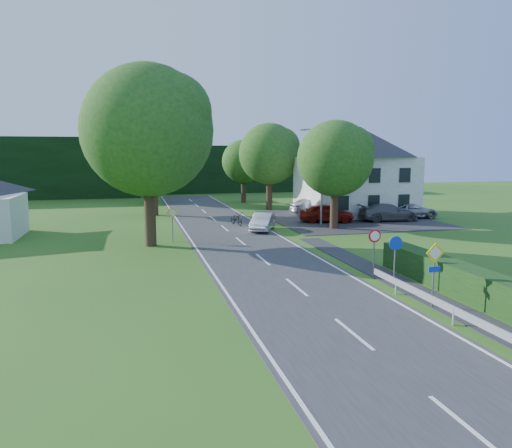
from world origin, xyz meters
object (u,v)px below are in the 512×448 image
object	(u,v)px
moving_car	(263,222)
motorcycle	(236,219)
parked_car_red	(326,213)
parked_car_silver_b	(412,211)
streetlight	(320,172)
parked_car_silver_a	(317,207)
parked_car_grey	(388,212)
parasol	(334,208)

from	to	relation	value
moving_car	motorcycle	size ratio (longest dim) A/B	1.94
parked_car_red	parked_car_silver_b	bearing A→B (deg)	-70.44
parked_car_silver_b	parked_car_red	bearing A→B (deg)	98.07
streetlight	parked_car_red	bearing A→B (deg)	50.01
motorcycle	streetlight	bearing A→B (deg)	-25.86
parked_car_silver_a	parked_car_silver_b	size ratio (longest dim) A/B	1.03
parked_car_silver_a	moving_car	bearing A→B (deg)	133.90
parked_car_silver_a	parked_car_grey	size ratio (longest dim) A/B	0.95
streetlight	parked_car_red	xyz separation A→B (m)	(1.15, 1.37, -3.63)
parked_car_grey	parked_car_silver_a	bearing A→B (deg)	47.92
moving_car	motorcycle	world-z (taller)	moving_car
moving_car	parked_car_grey	distance (m)	12.39
moving_car	parked_car_silver_a	bearing A→B (deg)	70.23
streetlight	moving_car	xyz separation A→B (m)	(-5.36, -1.73, -3.75)
parked_car_silver_b	streetlight	bearing A→B (deg)	105.34
parked_car_grey	parasol	distance (m)	4.99
streetlight	parked_car_red	size ratio (longest dim) A/B	1.71
motorcycle	parked_car_silver_a	xyz separation A→B (m)	(8.74, 4.26, 0.27)
parked_car_red	parasol	world-z (taller)	parasol
moving_car	parked_car_silver_b	bearing A→B (deg)	38.61
streetlight	moving_car	world-z (taller)	streetlight
parked_car_silver_a	parked_car_silver_b	xyz separation A→B (m)	(7.90, -3.67, -0.15)
streetlight	parked_car_grey	world-z (taller)	streetlight
motorcycle	parked_car_silver_b	bearing A→B (deg)	-11.52
parked_car_red	parasol	xyz separation A→B (m)	(1.78, 2.59, 0.11)
moving_car	parked_car_red	size ratio (longest dim) A/B	0.87
parasol	parked_car_silver_a	bearing A→B (deg)	119.09
moving_car	streetlight	bearing A→B (deg)	42.42
parked_car_red	parked_car_silver_b	size ratio (longest dim) A/B	0.97
parked_car_silver_a	parked_car_silver_b	bearing A→B (deg)	-116.68
moving_car	parked_car_grey	world-z (taller)	parked_car_grey
parasol	motorcycle	bearing A→B (deg)	-165.71
streetlight	parked_car_red	world-z (taller)	streetlight
moving_car	parked_car_red	world-z (taller)	parked_car_red
parked_car_red	parasol	distance (m)	3.15
moving_car	parked_car_grey	bearing A→B (deg)	36.24
parked_car_grey	parked_car_silver_b	distance (m)	3.34
parked_car_red	parked_car_grey	world-z (taller)	parked_car_red
parked_car_silver_b	motorcycle	bearing A→B (deg)	95.47
streetlight	parked_car_silver_a	bearing A→B (deg)	71.34
streetlight	motorcycle	world-z (taller)	streetlight
streetlight	parked_car_silver_b	distance (m)	10.73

